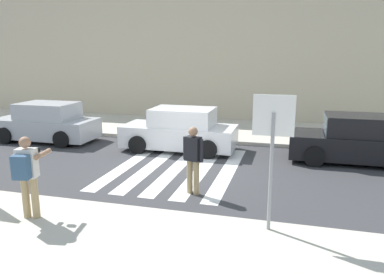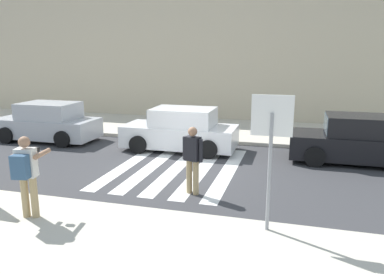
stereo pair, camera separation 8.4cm
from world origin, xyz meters
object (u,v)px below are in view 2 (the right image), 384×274
(pedestrian_crossing, at_px, (193,157))
(parked_car_white, at_px, (181,131))
(photographer_with_backpack, at_px, (26,170))
(stop_sign, at_px, (271,133))
(parked_car_black, at_px, (357,141))
(parked_car_silver, at_px, (48,123))

(pedestrian_crossing, bearing_deg, parked_car_white, 111.16)
(photographer_with_backpack, xyz_separation_m, parked_car_white, (1.22, 6.63, -0.44))
(stop_sign, xyz_separation_m, parked_car_black, (2.38, 5.85, -1.32))
(stop_sign, height_order, parked_car_black, stop_sign)
(parked_car_white, height_order, parked_car_black, same)
(stop_sign, bearing_deg, pedestrian_crossing, 138.54)
(photographer_with_backpack, bearing_deg, parked_car_white, 79.62)
(photographer_with_backpack, bearing_deg, pedestrian_crossing, 42.32)
(pedestrian_crossing, xyz_separation_m, parked_car_silver, (-7.20, 4.09, -0.25))
(photographer_with_backpack, height_order, parked_car_white, photographer_with_backpack)
(stop_sign, distance_m, parked_car_silver, 10.98)
(photographer_with_backpack, xyz_separation_m, parked_car_silver, (-4.40, 6.63, -0.44))
(parked_car_white, relative_size, parked_car_black, 1.00)
(parked_car_silver, bearing_deg, pedestrian_crossing, -29.58)
(parked_car_black, bearing_deg, parked_car_silver, 180.00)
(parked_car_white, xyz_separation_m, parked_car_black, (5.96, -0.00, 0.00))
(pedestrian_crossing, distance_m, parked_car_silver, 8.28)
(parked_car_silver, distance_m, parked_car_black, 11.58)
(photographer_with_backpack, distance_m, parked_car_silver, 7.98)
(photographer_with_backpack, xyz_separation_m, pedestrian_crossing, (2.80, 2.55, -0.19))
(pedestrian_crossing, height_order, parked_car_white, pedestrian_crossing)
(pedestrian_crossing, bearing_deg, photographer_with_backpack, -137.68)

